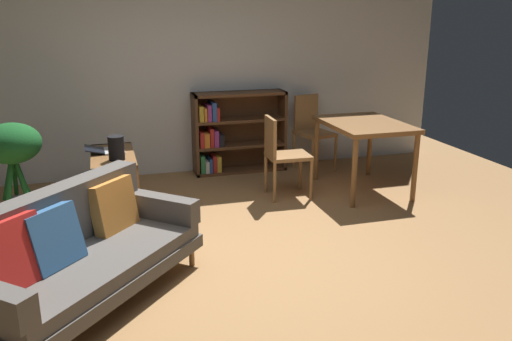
{
  "coord_description": "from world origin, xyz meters",
  "views": [
    {
      "loc": [
        -1.0,
        -3.88,
        1.97
      ],
      "look_at": [
        0.32,
        0.6,
        0.57
      ],
      "focal_mm": 37.35,
      "sensor_mm": 36.0,
      "label": 1
    }
  ],
  "objects": [
    {
      "name": "potted_floor_plant",
      "position": [
        -1.85,
        1.53,
        0.69
      ],
      "size": [
        0.56,
        0.56,
        0.95
      ],
      "color": "#9E9389",
      "rests_on": "ground_plane"
    },
    {
      "name": "back_wall_panel",
      "position": [
        0.0,
        2.7,
        1.35
      ],
      "size": [
        6.8,
        0.1,
        2.7
      ],
      "primitive_type": "cube",
      "color": "silver",
      "rests_on": "ground_plane"
    },
    {
      "name": "fabric_couch",
      "position": [
        -1.26,
        -0.3,
        0.39
      ],
      "size": [
        1.76,
        1.82,
        0.79
      ],
      "color": "olive",
      "rests_on": "ground_plane"
    },
    {
      "name": "ground_plane",
      "position": [
        0.0,
        0.0,
        0.0
      ],
      "size": [
        8.16,
        8.16,
        0.0
      ],
      "primitive_type": "plane",
      "color": "#9E7042"
    },
    {
      "name": "dining_chair_far",
      "position": [
        0.84,
        1.39,
        0.5
      ],
      "size": [
        0.46,
        0.41,
        0.89
      ],
      "color": "olive",
      "rests_on": "ground_plane"
    },
    {
      "name": "open_laptop",
      "position": [
        -0.97,
        1.63,
        0.6
      ],
      "size": [
        0.4,
        0.31,
        0.07
      ],
      "color": "silver",
      "rests_on": "media_console"
    },
    {
      "name": "dining_table",
      "position": [
        1.8,
        1.36,
        0.7
      ],
      "size": [
        0.81,
        1.11,
        0.79
      ],
      "color": "brown",
      "rests_on": "ground_plane"
    },
    {
      "name": "desk_speaker",
      "position": [
        -0.89,
        1.28,
        0.7
      ],
      "size": [
        0.15,
        0.15,
        0.24
      ],
      "color": "black",
      "rests_on": "media_console"
    },
    {
      "name": "bookshelf",
      "position": [
        0.57,
        2.51,
        0.5
      ],
      "size": [
        1.17,
        0.32,
        1.01
      ],
      "color": "#56351E",
      "rests_on": "ground_plane"
    },
    {
      "name": "dining_chair_near",
      "position": [
        1.57,
        2.34,
        0.53
      ],
      "size": [
        0.48,
        0.53,
        0.95
      ],
      "color": "olive",
      "rests_on": "ground_plane"
    },
    {
      "name": "media_console",
      "position": [
        -0.92,
        1.5,
        0.29
      ],
      "size": [
        0.43,
        1.01,
        0.58
      ],
      "color": "brown",
      "rests_on": "ground_plane"
    }
  ]
}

